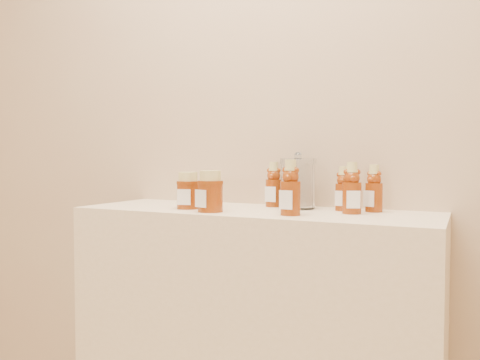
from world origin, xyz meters
The scene contains 11 objects.
wall_back centered at (0.00, 1.75, 1.35)m, with size 3.50×0.02×2.70m, color tan.
display_table centered at (0.00, 1.55, 0.45)m, with size 1.20×0.40×0.90m, color beige.
bear_bottle_back_left centered at (0.02, 1.68, 0.99)m, with size 0.06×0.06×0.18m, color #6B2608, non-canonical shape.
bear_bottle_back_mid centered at (0.28, 1.65, 0.98)m, with size 0.06×0.06×0.16m, color #6B2608, non-canonical shape.
bear_bottle_back_right centered at (0.38, 1.66, 0.99)m, with size 0.06×0.06×0.17m, color #6B2608, non-canonical shape.
bear_bottle_front_left centered at (0.17, 1.46, 0.99)m, with size 0.06×0.06×0.19m, color #6B2608, non-canonical shape.
bear_bottle_front_right centered at (0.32, 1.58, 0.99)m, with size 0.06×0.06×0.18m, color #6B2608, non-canonical shape.
honey_jar_left centered at (-0.21, 1.49, 0.96)m, with size 0.08×0.08×0.12m, color #6B2608, non-canonical shape.
honey_jar_back centered at (-0.17, 1.56, 0.96)m, with size 0.08×0.08×0.12m, color #6B2608, non-canonical shape.
honey_jar_front centered at (-0.09, 1.43, 0.97)m, with size 0.08×0.08×0.13m, color #6B2608, non-canonical shape.
glass_canister centered at (0.13, 1.65, 0.99)m, with size 0.12×0.12×0.19m, color white, non-canonical shape.
Camera 1 is at (0.64, 0.14, 1.06)m, focal length 35.00 mm.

